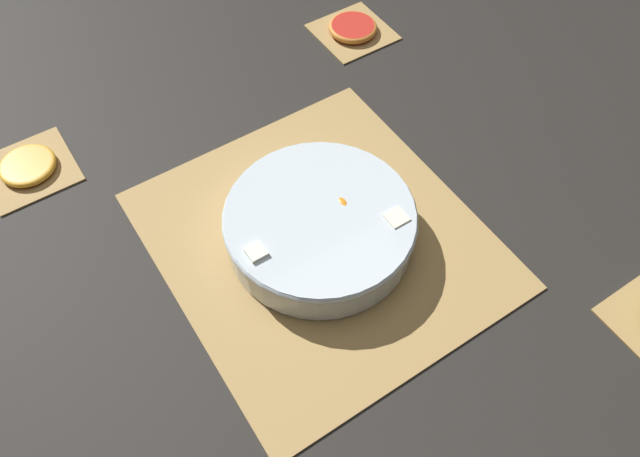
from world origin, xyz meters
name	(u,v)px	position (x,y,z in m)	size (l,w,h in m)	color
ground_plane	(320,240)	(0.00, 0.00, 0.00)	(6.00, 6.00, 0.00)	black
bamboo_mat_center	(320,239)	(0.00, 0.00, 0.00)	(0.47, 0.43, 0.01)	#A8844C
coaster_mat_near_right	(353,31)	(0.35, -0.30, 0.00)	(0.13, 0.13, 0.01)	#A8844C
coaster_mat_far_right	(30,169)	(0.35, 0.30, 0.00)	(0.13, 0.13, 0.01)	#A8844C
fruit_salad_bowl	(321,224)	(0.00, 0.00, 0.04)	(0.27, 0.27, 0.07)	silver
orange_slice_whole	(28,166)	(0.35, 0.30, 0.01)	(0.09, 0.09, 0.01)	orange
grapefruit_slice	(353,27)	(0.35, -0.30, 0.01)	(0.09, 0.09, 0.01)	red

